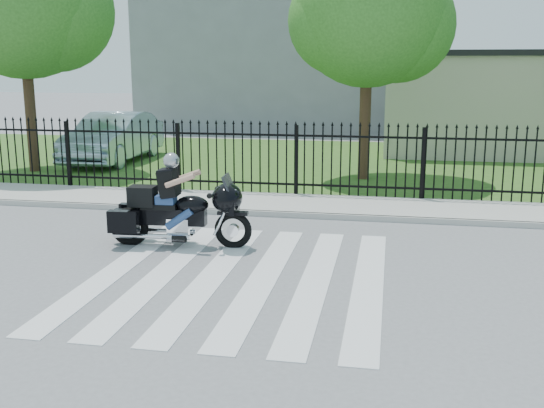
# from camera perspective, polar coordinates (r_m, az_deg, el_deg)

# --- Properties ---
(ground) EXTENTS (120.00, 120.00, 0.00)m
(ground) POSITION_cam_1_polar(r_m,az_deg,el_deg) (9.97, -3.01, -6.49)
(ground) COLOR slate
(ground) RESTS_ON ground
(crosswalk) EXTENTS (5.00, 5.50, 0.01)m
(crosswalk) POSITION_cam_1_polar(r_m,az_deg,el_deg) (9.97, -3.01, -6.46)
(crosswalk) COLOR silver
(crosswalk) RESTS_ON ground
(sidewalk) EXTENTS (40.00, 2.00, 0.12)m
(sidewalk) POSITION_cam_1_polar(r_m,az_deg,el_deg) (14.68, 1.58, -0.05)
(sidewalk) COLOR #ADAAA3
(sidewalk) RESTS_ON ground
(curb) EXTENTS (40.00, 0.12, 0.12)m
(curb) POSITION_cam_1_polar(r_m,az_deg,el_deg) (13.72, 0.92, -0.93)
(curb) COLOR #ADAAA3
(curb) RESTS_ON ground
(grass_strip) EXTENTS (40.00, 12.00, 0.02)m
(grass_strip) POSITION_cam_1_polar(r_m,az_deg,el_deg) (21.52, 4.54, 3.78)
(grass_strip) COLOR #2E561D
(grass_strip) RESTS_ON ground
(iron_fence) EXTENTS (26.00, 0.04, 1.80)m
(iron_fence) POSITION_cam_1_polar(r_m,az_deg,el_deg) (15.50, 2.19, 3.78)
(iron_fence) COLOR black
(iron_fence) RESTS_ON ground
(tree_mid) EXTENTS (4.20, 4.20, 6.78)m
(tree_mid) POSITION_cam_1_polar(r_m,az_deg,el_deg) (18.23, 8.63, 16.80)
(tree_mid) COLOR #382316
(tree_mid) RESTS_ON ground
(building_low) EXTENTS (10.00, 6.00, 3.50)m
(building_low) POSITION_cam_1_polar(r_m,az_deg,el_deg) (25.64, 21.54, 8.26)
(building_low) COLOR #BBB39B
(building_low) RESTS_ON ground
(building_low_roof) EXTENTS (10.20, 6.20, 0.20)m
(building_low_roof) POSITION_cam_1_polar(r_m,az_deg,el_deg) (25.60, 21.88, 12.38)
(building_low_roof) COLOR black
(building_low_roof) RESTS_ON building_low
(building_tall) EXTENTS (15.00, 10.00, 12.00)m
(building_tall) POSITION_cam_1_polar(r_m,az_deg,el_deg) (35.66, 2.25, 16.86)
(building_tall) COLOR gray
(building_tall) RESTS_ON ground
(motorcycle_rider) EXTENTS (2.63, 0.87, 1.74)m
(motorcycle_rider) POSITION_cam_1_polar(r_m,az_deg,el_deg) (11.54, -8.63, -0.31)
(motorcycle_rider) COLOR black
(motorcycle_rider) RESTS_ON ground
(parked_car) EXTENTS (1.77, 5.00, 1.64)m
(parked_car) POSITION_cam_1_polar(r_m,az_deg,el_deg) (22.01, -14.01, 5.82)
(parked_car) COLOR #A4BECF
(parked_car) RESTS_ON grass_strip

